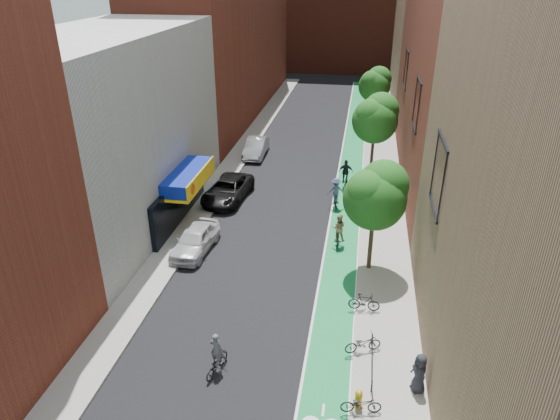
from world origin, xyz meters
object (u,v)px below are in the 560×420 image
at_px(parked_car_white, 195,240).
at_px(cyclist_lane_near, 338,233).
at_px(cyclist_lead, 217,359).
at_px(cyclist_lane_far, 336,195).
at_px(parked_car_silver, 256,147).
at_px(pedestrian, 419,373).
at_px(parked_car_black, 228,190).
at_px(cyclist_lane_mid, 345,176).
at_px(fire_hydrant, 359,398).

distance_m(parked_car_white, cyclist_lane_near, 8.58).
bearing_deg(cyclist_lane_near, parked_car_white, 14.38).
xyz_separation_m(parked_car_white, cyclist_lead, (4.00, -9.30, -0.14)).
bearing_deg(cyclist_lane_far, cyclist_lead, 68.69).
xyz_separation_m(cyclist_lead, cyclist_lane_far, (3.80, 16.70, 0.34)).
height_order(parked_car_silver, cyclist_lead, cyclist_lead).
height_order(cyclist_lane_far, pedestrian, cyclist_lane_far).
bearing_deg(cyclist_lane_near, parked_car_black, -32.25).
height_order(cyclist_lead, cyclist_lane_mid, cyclist_lane_mid).
relative_size(parked_car_silver, cyclist_lane_far, 2.16).
bearing_deg(cyclist_lane_near, fire_hydrant, 97.72).
distance_m(parked_car_silver, cyclist_lead, 26.37).
xyz_separation_m(cyclist_lane_far, fire_hydrant, (2.10, -17.77, -0.38)).
height_order(parked_car_white, parked_car_silver, parked_car_silver).
bearing_deg(parked_car_black, cyclist_lane_near, -26.92).
distance_m(cyclist_lane_far, pedestrian, 17.07).
relative_size(cyclist_lane_mid, cyclist_lane_far, 1.03).
bearing_deg(parked_car_black, fire_hydrant, -55.07).
distance_m(parked_car_black, cyclist_lane_far, 7.80).
bearing_deg(cyclist_lane_mid, parked_car_silver, -37.22).
distance_m(cyclist_lead, cyclist_lane_far, 17.13).
height_order(parked_car_black, cyclist_lane_far, cyclist_lane_far).
relative_size(parked_car_black, cyclist_lane_near, 2.67).
bearing_deg(pedestrian, cyclist_lane_mid, 168.29).
relative_size(cyclist_lane_near, cyclist_lane_mid, 0.92).
xyz_separation_m(parked_car_black, parked_car_silver, (0.08, 9.37, 0.01)).
distance_m(cyclist_lane_mid, pedestrian, 20.43).
bearing_deg(cyclist_lead, cyclist_lane_near, -96.57).
distance_m(parked_car_silver, cyclist_lane_far, 12.15).
height_order(parked_car_black, cyclist_lead, cyclist_lead).
xyz_separation_m(parked_car_silver, cyclist_lane_near, (8.25, -14.72, 0.10)).
bearing_deg(cyclist_lane_mid, fire_hydrant, 92.37).
relative_size(cyclist_lead, fire_hydrant, 2.29).
height_order(cyclist_lane_near, cyclist_lane_mid, cyclist_lane_mid).
distance_m(cyclist_lane_near, pedestrian, 11.81).
bearing_deg(parked_car_black, parked_car_silver, 95.34).
height_order(cyclist_lead, fire_hydrant, cyclist_lead).
xyz_separation_m(parked_car_white, cyclist_lane_near, (8.33, 2.06, 0.11)).
xyz_separation_m(parked_car_black, cyclist_lane_far, (7.80, -0.01, 0.20)).
distance_m(parked_car_black, cyclist_lead, 17.18).
relative_size(cyclist_lane_near, fire_hydrant, 2.49).
height_order(parked_car_black, parked_car_silver, parked_car_silver).
distance_m(cyclist_lane_far, fire_hydrant, 17.90).
xyz_separation_m(cyclist_lane_mid, cyclist_lane_far, (-0.50, -3.56, 0.05)).
height_order(pedestrian, fire_hydrant, pedestrian).
bearing_deg(parked_car_black, pedestrian, -47.71).
distance_m(parked_car_black, pedestrian, 20.53).
xyz_separation_m(cyclist_lead, cyclist_lane_mid, (4.30, 20.26, 0.29)).
bearing_deg(parked_car_silver, parked_car_black, -91.78).
bearing_deg(parked_car_white, fire_hydrant, -41.89).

